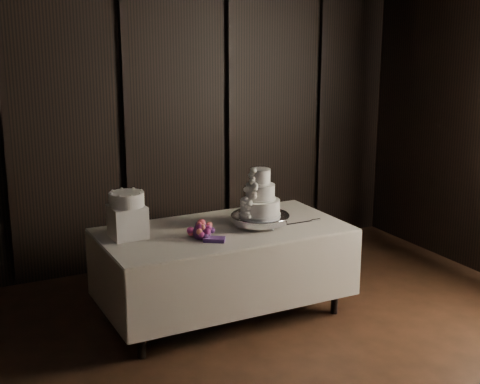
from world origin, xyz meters
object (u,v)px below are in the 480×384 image
at_px(box_pedestal, 128,222).
at_px(wedding_cake, 258,198).
at_px(bouquet, 202,231).
at_px(small_cake, 127,199).
at_px(cake_stand, 260,220).
at_px(display_table, 224,269).

bearing_deg(box_pedestal, wedding_cake, -11.16).
distance_m(bouquet, small_cake, 0.63).
distance_m(cake_stand, small_cake, 1.11).
bearing_deg(small_cake, display_table, -10.49).
bearing_deg(wedding_cake, box_pedestal, 146.10).
xyz_separation_m(display_table, bouquet, (-0.25, -0.14, 0.40)).
height_order(bouquet, small_cake, small_cake).
height_order(cake_stand, box_pedestal, box_pedestal).
relative_size(cake_stand, wedding_cake, 1.25).
height_order(cake_stand, small_cake, small_cake).
height_order(wedding_cake, small_cake, wedding_cake).
bearing_deg(box_pedestal, small_cake, 0.00).
height_order(wedding_cake, box_pedestal, wedding_cake).
xyz_separation_m(wedding_cake, small_cake, (-1.03, 0.20, 0.06)).
distance_m(display_table, box_pedestal, 0.90).
xyz_separation_m(cake_stand, box_pedestal, (-1.06, 0.19, 0.08)).
height_order(cake_stand, bouquet, bouquet).
xyz_separation_m(cake_stand, bouquet, (-0.56, -0.09, 0.01)).
bearing_deg(box_pedestal, bouquet, -28.87).
relative_size(cake_stand, box_pedestal, 1.86).
relative_size(display_table, small_cake, 7.43).
bearing_deg(cake_stand, display_table, 171.09).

